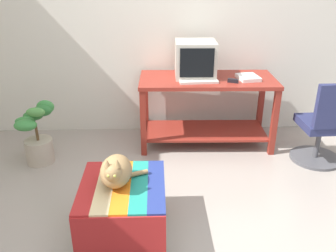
{
  "coord_description": "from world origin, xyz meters",
  "views": [
    {
      "loc": [
        -0.18,
        -2.13,
        1.89
      ],
      "look_at": [
        -0.07,
        0.85,
        0.55
      ],
      "focal_mm": 38.47,
      "sensor_mm": 36.0,
      "label": 1
    }
  ],
  "objects": [
    {
      "name": "ottoman_with_blanket",
      "position": [
        -0.44,
        0.1,
        0.21
      ],
      "size": [
        0.62,
        0.7,
        0.42
      ],
      "color": "#7A664C",
      "rests_on": "ground_plane"
    },
    {
      "name": "desk",
      "position": [
        0.38,
        1.6,
        0.53
      ],
      "size": [
        1.47,
        0.69,
        0.77
      ],
      "rotation": [
        0.0,
        0.0,
        -0.02
      ],
      "color": "maroon",
      "rests_on": "ground_plane"
    },
    {
      "name": "keyboard",
      "position": [
        0.26,
        1.46,
        0.78
      ],
      "size": [
        0.41,
        0.18,
        0.02
      ],
      "primitive_type": "cube",
      "rotation": [
        0.0,
        0.0,
        0.08
      ],
      "color": "beige",
      "rests_on": "desk"
    },
    {
      "name": "book",
      "position": [
        0.8,
        1.54,
        0.79
      ],
      "size": [
        0.24,
        0.28,
        0.04
      ],
      "primitive_type": "cube",
      "rotation": [
        0.0,
        0.0,
        0.15
      ],
      "color": "white",
      "rests_on": "desk"
    },
    {
      "name": "ground_plane",
      "position": [
        0.0,
        0.0,
        0.0
      ],
      "size": [
        14.0,
        14.0,
        0.0
      ],
      "primitive_type": "plane",
      "color": "#9E9389"
    },
    {
      "name": "stapler",
      "position": [
        0.62,
        1.43,
        0.79
      ],
      "size": [
        0.12,
        0.07,
        0.04
      ],
      "primitive_type": "cube",
      "rotation": [
        0.0,
        0.0,
        1.19
      ],
      "color": "black",
      "rests_on": "desk"
    },
    {
      "name": "tv_monitor",
      "position": [
        0.25,
        1.66,
        0.96
      ],
      "size": [
        0.43,
        0.41,
        0.38
      ],
      "rotation": [
        0.0,
        0.0,
        -0.02
      ],
      "color": "#BCB7A8",
      "rests_on": "desk"
    },
    {
      "name": "pen",
      "position": [
        0.8,
        1.59,
        0.78
      ],
      "size": [
        0.13,
        0.06,
        0.01
      ],
      "primitive_type": "cylinder",
      "rotation": [
        0.0,
        1.57,
        0.41
      ],
      "color": "#B7B7BC",
      "rests_on": "desk"
    },
    {
      "name": "office_chair",
      "position": [
        1.5,
        1.1,
        0.39
      ],
      "size": [
        0.52,
        0.52,
        0.89
      ],
      "rotation": [
        0.0,
        0.0,
        3.18
      ],
      "color": "#4C4C51",
      "rests_on": "ground_plane"
    },
    {
      "name": "back_wall",
      "position": [
        0.0,
        2.05,
        1.3
      ],
      "size": [
        8.0,
        0.1,
        2.6
      ],
      "primitive_type": "cube",
      "color": "silver",
      "rests_on": "ground_plane"
    },
    {
      "name": "potted_plant",
      "position": [
        -1.4,
        1.21,
        0.29
      ],
      "size": [
        0.39,
        0.41,
        0.65
      ],
      "color": "#B7A893",
      "rests_on": "ground_plane"
    },
    {
      "name": "cat",
      "position": [
        -0.47,
        0.11,
        0.53
      ],
      "size": [
        0.35,
        0.35,
        0.27
      ],
      "rotation": [
        0.0,
        0.0,
        -0.06
      ],
      "color": "#9E7A4C",
      "rests_on": "ottoman_with_blanket"
    }
  ]
}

